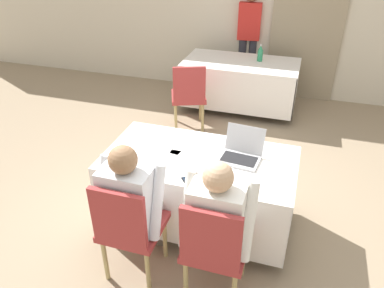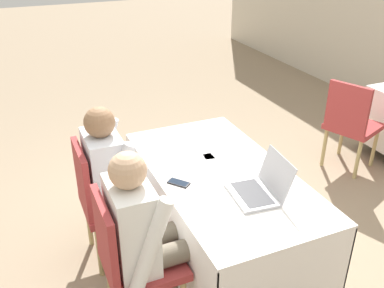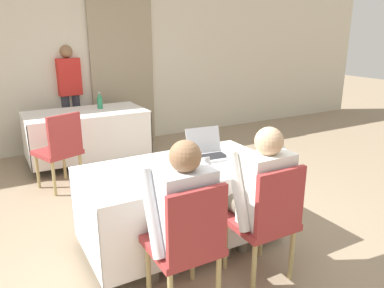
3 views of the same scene
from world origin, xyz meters
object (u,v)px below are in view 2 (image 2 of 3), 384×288
at_px(chair_near_right, 130,258).
at_px(person_checkered_shirt, 117,175).
at_px(chair_near_left, 104,198).
at_px(person_white_shirt, 146,230).
at_px(cell_phone, 179,183).
at_px(chair_far_spare, 351,122).
at_px(laptop, 259,188).

bearing_deg(chair_near_right, person_checkered_shirt, -9.11).
bearing_deg(chair_near_left, chair_near_right, -180.00).
bearing_deg(person_white_shirt, cell_phone, -46.50).
bearing_deg(cell_phone, person_checkered_shirt, -86.63).
bearing_deg(person_white_shirt, chair_far_spare, -67.53).
bearing_deg(chair_near_left, person_checkered_shirt, -90.00).
bearing_deg(laptop, chair_far_spare, 126.44).
distance_m(chair_far_spare, person_white_shirt, 2.55).
bearing_deg(chair_near_left, chair_far_spare, -82.45).
height_order(chair_far_spare, person_checkered_shirt, person_checkered_shirt).
bearing_deg(chair_near_left, person_white_shirt, -170.89).
height_order(cell_phone, chair_far_spare, chair_far_spare).
bearing_deg(laptop, cell_phone, -122.20).
bearing_deg(chair_near_left, cell_phone, -129.54).
bearing_deg(laptop, chair_near_left, -123.19).
height_order(chair_near_left, person_checkered_shirt, person_checkered_shirt).
distance_m(cell_phone, chair_near_right, 0.56).
height_order(laptop, person_checkered_shirt, person_checkered_shirt).
relative_size(chair_near_left, person_checkered_shirt, 0.78).
height_order(chair_near_right, person_checkered_shirt, person_checkered_shirt).
relative_size(laptop, cell_phone, 2.38).
distance_m(laptop, person_checkered_shirt, 0.98).
distance_m(cell_phone, person_checkered_shirt, 0.47).
distance_m(chair_near_left, chair_near_right, 0.65).
height_order(cell_phone, person_checkered_shirt, person_checkered_shirt).
xyz_separation_m(laptop, person_checkered_shirt, (-0.66, -0.72, -0.10)).
xyz_separation_m(cell_phone, person_white_shirt, (0.30, -0.32, -0.06)).
bearing_deg(laptop, person_white_shirt, -85.31).
bearing_deg(chair_far_spare, cell_phone, 87.02).
relative_size(laptop, person_white_shirt, 0.30).
xyz_separation_m(cell_phone, chair_near_right, (0.30, -0.42, -0.22)).
bearing_deg(chair_near_right, person_white_shirt, -90.00).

